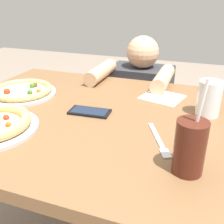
{
  "coord_description": "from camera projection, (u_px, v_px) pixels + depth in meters",
  "views": [
    {
      "loc": [
        0.32,
        -0.8,
        1.16
      ],
      "look_at": [
        0.05,
        -0.03,
        0.78
      ],
      "focal_mm": 42.13,
      "sensor_mm": 36.0,
      "label": 1
    }
  ],
  "objects": [
    {
      "name": "pizza_far",
      "position": [
        22.0,
        91.0,
        1.12
      ],
      "size": [
        0.28,
        0.28,
        0.04
      ],
      "color": "#B7B7BC",
      "rests_on": "dining_table"
    },
    {
      "name": "dining_table",
      "position": [
        103.0,
        141.0,
        1.0
      ],
      "size": [
        1.22,
        0.89,
        0.75
      ],
      "color": "brown",
      "rests_on": "ground"
    },
    {
      "name": "cell_phone",
      "position": [
        90.0,
        112.0,
        0.96
      ],
      "size": [
        0.15,
        0.08,
        0.01
      ],
      "color": "black",
      "rests_on": "dining_table"
    },
    {
      "name": "water_cup_clear",
      "position": [
        209.0,
        98.0,
        0.93
      ],
      "size": [
        0.08,
        0.08,
        0.13
      ],
      "color": "silver",
      "rests_on": "dining_table"
    },
    {
      "name": "paper_napkin",
      "position": [
        162.0,
        97.0,
        1.11
      ],
      "size": [
        0.19,
        0.18,
        0.0
      ],
      "primitive_type": "cube",
      "rotation": [
        0.0,
        0.0,
        -0.27
      ],
      "color": "white",
      "rests_on": "dining_table"
    },
    {
      "name": "diner_seated",
      "position": [
        139.0,
        120.0,
        1.62
      ],
      "size": [
        0.39,
        0.51,
        0.94
      ],
      "color": "#333847",
      "rests_on": "ground"
    },
    {
      "name": "drink_cup_colored",
      "position": [
        190.0,
        147.0,
        0.63
      ],
      "size": [
        0.08,
        0.08,
        0.24
      ],
      "color": "#4C1E14",
      "rests_on": "dining_table"
    },
    {
      "name": "fork",
      "position": [
        159.0,
        141.0,
        0.78
      ],
      "size": [
        0.1,
        0.19,
        0.0
      ],
      "color": "silver",
      "rests_on": "dining_table"
    }
  ]
}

